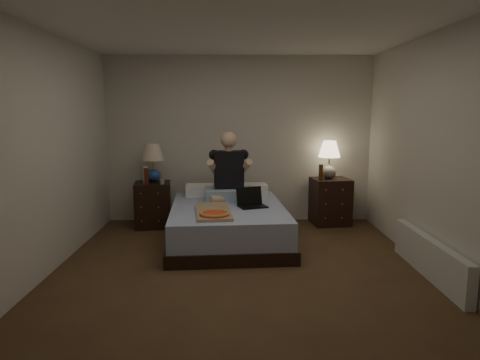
{
  "coord_description": "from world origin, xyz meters",
  "views": [
    {
      "loc": [
        -0.07,
        -4.25,
        1.69
      ],
      "look_at": [
        0.0,
        0.9,
        0.85
      ],
      "focal_mm": 32.0,
      "sensor_mm": 36.0,
      "label": 1
    }
  ],
  "objects_px": {
    "soda_can": "(162,181)",
    "pizza_box": "(214,215)",
    "nightstand_right": "(330,201)",
    "beer_bottle_left": "(146,176)",
    "water_bottle": "(145,175)",
    "beer_bottle_right": "(321,172)",
    "person": "(229,166)",
    "radiator": "(429,258)",
    "lamp_left": "(153,163)",
    "laptop": "(253,198)",
    "nightstand_left": "(153,205)",
    "bed": "(228,224)",
    "lamp_right": "(329,160)"
  },
  "relations": [
    {
      "from": "soda_can",
      "to": "radiator",
      "type": "height_order",
      "value": "soda_can"
    },
    {
      "from": "soda_can",
      "to": "pizza_box",
      "type": "bearing_deg",
      "value": -56.86
    },
    {
      "from": "water_bottle",
      "to": "beer_bottle_left",
      "type": "relative_size",
      "value": 1.09
    },
    {
      "from": "nightstand_left",
      "to": "beer_bottle_left",
      "type": "height_order",
      "value": "beer_bottle_left"
    },
    {
      "from": "nightstand_right",
      "to": "laptop",
      "type": "height_order",
      "value": "laptop"
    },
    {
      "from": "person",
      "to": "laptop",
      "type": "height_order",
      "value": "person"
    },
    {
      "from": "person",
      "to": "lamp_right",
      "type": "bearing_deg",
      "value": 15.63
    },
    {
      "from": "lamp_left",
      "to": "laptop",
      "type": "xyz_separation_m",
      "value": [
        1.41,
        -0.88,
        -0.34
      ]
    },
    {
      "from": "bed",
      "to": "laptop",
      "type": "distance_m",
      "value": 0.48
    },
    {
      "from": "lamp_right",
      "to": "person",
      "type": "bearing_deg",
      "value": -159.91
    },
    {
      "from": "nightstand_left",
      "to": "beer_bottle_right",
      "type": "relative_size",
      "value": 2.86
    },
    {
      "from": "nightstand_right",
      "to": "beer_bottle_left",
      "type": "relative_size",
      "value": 2.99
    },
    {
      "from": "beer_bottle_right",
      "to": "laptop",
      "type": "relative_size",
      "value": 0.68
    },
    {
      "from": "beer_bottle_left",
      "to": "soda_can",
      "type": "bearing_deg",
      "value": -2.58
    },
    {
      "from": "lamp_left",
      "to": "nightstand_right",
      "type": "bearing_deg",
      "value": 1.52
    },
    {
      "from": "nightstand_right",
      "to": "laptop",
      "type": "distance_m",
      "value": 1.55
    },
    {
      "from": "water_bottle",
      "to": "beer_bottle_left",
      "type": "height_order",
      "value": "water_bottle"
    },
    {
      "from": "water_bottle",
      "to": "radiator",
      "type": "relative_size",
      "value": 0.16
    },
    {
      "from": "bed",
      "to": "pizza_box",
      "type": "height_order",
      "value": "pizza_box"
    },
    {
      "from": "nightstand_right",
      "to": "laptop",
      "type": "relative_size",
      "value": 2.03
    },
    {
      "from": "lamp_left",
      "to": "beer_bottle_left",
      "type": "distance_m",
      "value": 0.26
    },
    {
      "from": "beer_bottle_right",
      "to": "laptop",
      "type": "height_order",
      "value": "beer_bottle_right"
    },
    {
      "from": "nightstand_left",
      "to": "person",
      "type": "distance_m",
      "value": 1.33
    },
    {
      "from": "lamp_right",
      "to": "water_bottle",
      "type": "distance_m",
      "value": 2.69
    },
    {
      "from": "lamp_right",
      "to": "pizza_box",
      "type": "xyz_separation_m",
      "value": [
        -1.63,
        -1.53,
        -0.45
      ]
    },
    {
      "from": "water_bottle",
      "to": "laptop",
      "type": "distance_m",
      "value": 1.69
    },
    {
      "from": "nightstand_left",
      "to": "radiator",
      "type": "relative_size",
      "value": 0.41
    },
    {
      "from": "person",
      "to": "nightstand_right",
      "type": "bearing_deg",
      "value": 14.12
    },
    {
      "from": "lamp_right",
      "to": "radiator",
      "type": "xyz_separation_m",
      "value": [
        0.59,
        -2.11,
        -0.77
      ]
    },
    {
      "from": "nightstand_right",
      "to": "beer_bottle_left",
      "type": "xyz_separation_m",
      "value": [
        -2.68,
        -0.26,
        0.43
      ]
    },
    {
      "from": "nightstand_left",
      "to": "soda_can",
      "type": "xyz_separation_m",
      "value": [
        0.16,
        -0.15,
        0.38
      ]
    },
    {
      "from": "lamp_right",
      "to": "person",
      "type": "relative_size",
      "value": 0.6
    },
    {
      "from": "beer_bottle_left",
      "to": "water_bottle",
      "type": "bearing_deg",
      "value": 111.77
    },
    {
      "from": "water_bottle",
      "to": "radiator",
      "type": "bearing_deg",
      "value": -29.87
    },
    {
      "from": "nightstand_left",
      "to": "person",
      "type": "relative_size",
      "value": 0.71
    },
    {
      "from": "nightstand_right",
      "to": "beer_bottle_right",
      "type": "bearing_deg",
      "value": -153.94
    },
    {
      "from": "water_bottle",
      "to": "person",
      "type": "bearing_deg",
      "value": -14.35
    },
    {
      "from": "nightstand_right",
      "to": "radiator",
      "type": "bearing_deg",
      "value": -82.28
    },
    {
      "from": "nightstand_left",
      "to": "beer_bottle_right",
      "type": "xyz_separation_m",
      "value": [
        2.45,
        0.01,
        0.47
      ]
    },
    {
      "from": "nightstand_right",
      "to": "water_bottle",
      "type": "relative_size",
      "value": 2.75
    },
    {
      "from": "lamp_left",
      "to": "person",
      "type": "bearing_deg",
      "value": -21.47
    },
    {
      "from": "beer_bottle_left",
      "to": "laptop",
      "type": "xyz_separation_m",
      "value": [
        1.47,
        -0.68,
        -0.18
      ]
    },
    {
      "from": "soda_can",
      "to": "person",
      "type": "bearing_deg",
      "value": -13.68
    },
    {
      "from": "bed",
      "to": "person",
      "type": "distance_m",
      "value": 0.79
    },
    {
      "from": "water_bottle",
      "to": "beer_bottle_right",
      "type": "relative_size",
      "value": 1.09
    },
    {
      "from": "radiator",
      "to": "nightstand_left",
      "type": "bearing_deg",
      "value": 148.51
    },
    {
      "from": "person",
      "to": "water_bottle",
      "type": "bearing_deg",
      "value": 161.2
    },
    {
      "from": "soda_can",
      "to": "beer_bottle_right",
      "type": "xyz_separation_m",
      "value": [
        2.28,
        0.16,
        0.1
      ]
    },
    {
      "from": "bed",
      "to": "beer_bottle_left",
      "type": "relative_size",
      "value": 8.28
    },
    {
      "from": "beer_bottle_left",
      "to": "person",
      "type": "xyz_separation_m",
      "value": [
        1.17,
        -0.24,
        0.17
      ]
    }
  ]
}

